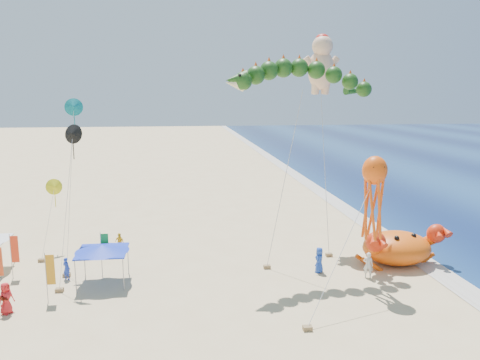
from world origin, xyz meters
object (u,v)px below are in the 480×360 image
Objects in this scene: dragon_kite at (301,82)px; canopy_blue at (102,248)px; cherub_kite at (322,63)px; crab_inflatable at (397,247)px; octopus_kite at (373,192)px.

canopy_blue is at bearing -172.04° from dragon_kite.
canopy_blue is (-13.93, -1.95, -11.02)m from dragon_kite.
cherub_kite is at bearing 24.44° from canopy_blue.
crab_inflatable is at bearing -8.52° from dragon_kite.
dragon_kite reaches higher than octopus_kite.
octopus_kite reaches higher than canopy_blue.
cherub_kite is (-4.15, 6.99, 13.84)m from crab_inflatable.
crab_inflatable is 14.26m from dragon_kite.
canopy_blue is (-17.22, -7.82, -12.75)m from cherub_kite.
cherub_kite reaches higher than canopy_blue.
crab_inflatable is 21.41m from canopy_blue.
dragon_kite reaches higher than canopy_blue.
dragon_kite is at bearing 125.67° from octopus_kite.
octopus_kite is at bearing -88.35° from cherub_kite.
canopy_blue is at bearing -177.76° from crab_inflatable.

